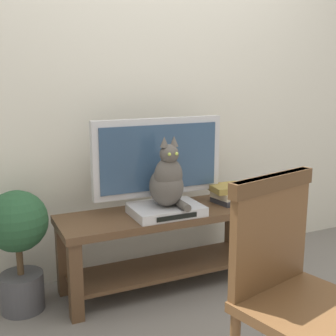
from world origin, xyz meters
TOP-DOWN VIEW (x-y plane):
  - ground_plane at (0.00, 0.00)m, footprint 12.00×12.00m
  - back_wall at (0.00, 0.86)m, footprint 7.00×0.12m
  - tv_stand at (-0.08, 0.45)m, footprint 1.29×0.42m
  - tv at (-0.08, 0.54)m, footprint 0.83×0.20m
  - media_box at (-0.09, 0.39)m, footprint 0.41×0.29m
  - cat at (-0.09, 0.38)m, footprint 0.20×0.28m
  - wooden_chair at (-0.06, -0.68)m, footprint 0.54×0.55m
  - book_stack at (0.38, 0.46)m, footprint 0.23×0.21m
  - potted_plant at (-0.92, 0.53)m, footprint 0.34×0.34m

SIDE VIEW (x-z plane):
  - ground_plane at x=0.00m, z-range 0.00..0.00m
  - tv_stand at x=-0.08m, z-range 0.09..0.58m
  - potted_plant at x=-0.92m, z-range 0.07..0.76m
  - media_box at x=-0.09m, z-range 0.49..0.54m
  - wooden_chair at x=-0.06m, z-range 0.07..1.00m
  - book_stack at x=0.38m, z-range 0.49..0.60m
  - cat at x=-0.09m, z-range 0.49..0.91m
  - tv at x=-0.08m, z-range 0.50..1.06m
  - back_wall at x=0.00m, z-range 0.00..2.80m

